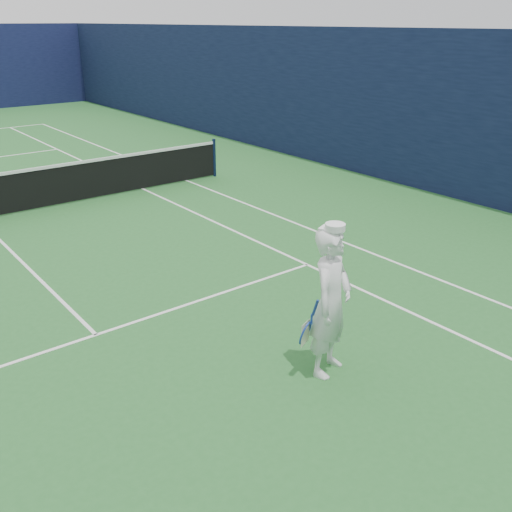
{
  "coord_description": "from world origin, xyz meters",
  "views": [
    {
      "loc": [
        -2.56,
        -13.42,
        4.2
      ],
      "look_at": [
        2.01,
        -7.57,
        1.1
      ],
      "focal_mm": 40.0,
      "sensor_mm": 36.0,
      "label": 1
    }
  ],
  "objects": [
    {
      "name": "tennis_player",
      "position": [
        2.01,
        -9.07,
        0.98
      ],
      "size": [
        0.9,
        0.69,
        2.0
      ],
      "rotation": [
        0.0,
        0.0,
        0.37
      ],
      "color": "white",
      "rests_on": "ground"
    }
  ]
}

